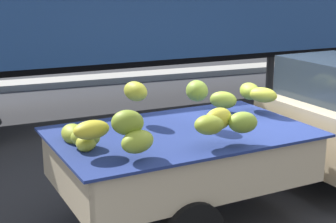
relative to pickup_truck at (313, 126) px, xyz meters
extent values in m
plane|color=#28282B|center=(-0.46, 0.10, -0.89)|extent=(220.00, 220.00, 0.00)
cube|color=gray|center=(-0.46, 8.06, -0.81)|extent=(80.00, 0.80, 0.16)
cube|color=#CCB793|center=(-1.90, -0.19, -0.31)|extent=(2.83, 1.89, 0.08)
cube|color=#CCB793|center=(-1.98, 0.60, -0.05)|extent=(2.67, 0.32, 0.44)
cube|color=#CCB793|center=(-1.82, -0.97, -0.05)|extent=(2.67, 0.32, 0.44)
cube|color=#CCB793|center=(-0.59, -0.05, -0.05)|extent=(0.21, 1.62, 0.44)
cube|color=#CCB793|center=(-3.21, -0.32, -0.05)|extent=(0.21, 1.62, 0.44)
cube|color=#B21914|center=(-1.98, 0.63, -0.09)|extent=(2.56, 0.27, 0.07)
cube|color=navy|center=(-1.90, -0.19, 0.18)|extent=(2.96, 2.02, 0.03)
ellipsoid|color=olive|center=(-2.68, -0.72, 0.51)|extent=(0.38, 0.35, 0.24)
ellipsoid|color=olive|center=(-1.11, 0.36, 0.35)|extent=(0.40, 0.40, 0.21)
ellipsoid|color=olive|center=(-2.63, -0.85, 0.36)|extent=(0.42, 0.37, 0.21)
ellipsoid|color=gold|center=(-0.70, 0.10, 0.44)|extent=(0.38, 0.42, 0.18)
ellipsoid|color=#92A530|center=(-0.75, 0.33, 0.44)|extent=(0.28, 0.40, 0.21)
ellipsoid|color=#939F2A|center=(-3.07, -0.07, 0.26)|extent=(0.26, 0.39, 0.20)
ellipsoid|color=olive|center=(-1.51, -0.82, 0.42)|extent=(0.32, 0.27, 0.21)
ellipsoid|color=olive|center=(-1.87, -0.79, 0.43)|extent=(0.32, 0.29, 0.19)
ellipsoid|color=olive|center=(-1.67, -0.07, 0.60)|extent=(0.29, 0.34, 0.24)
ellipsoid|color=#95A42E|center=(-3.00, -0.36, 0.30)|extent=(0.37, 0.34, 0.19)
ellipsoid|color=gold|center=(-2.26, 0.32, 0.57)|extent=(0.30, 0.40, 0.22)
ellipsoid|color=gold|center=(-1.73, -0.71, 0.45)|extent=(0.42, 0.36, 0.22)
ellipsoid|color=gold|center=(-2.99, -0.58, 0.44)|extent=(0.41, 0.32, 0.17)
ellipsoid|color=gold|center=(-3.00, -0.40, 0.27)|extent=(0.32, 0.36, 0.18)
cylinder|color=black|center=(0.62, 0.85, -0.57)|extent=(0.66, 0.26, 0.64)
cylinder|color=black|center=(-2.29, 0.56, -0.57)|extent=(0.66, 0.26, 0.64)
cube|color=black|center=(-0.67, 4.83, 0.21)|extent=(11.04, 1.04, 0.30)
cylinder|color=#38383A|center=(2.62, 5.02, -0.26)|extent=(0.18, 0.18, 1.25)
camera|label=1|loc=(-3.98, -5.01, 1.80)|focal=53.68mm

